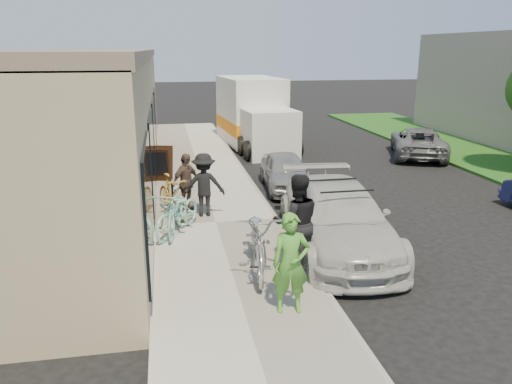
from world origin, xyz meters
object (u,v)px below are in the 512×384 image
sandwich_board (161,164)px  man_standing (297,222)px  far_car_gray (418,142)px  cruiser_bike_c (172,196)px  sedan_white (337,218)px  moving_truck (254,117)px  sedan_silver (285,171)px  cruiser_bike_a (175,212)px  bike_rack (171,194)px  bystander_b (186,183)px  bystander_a (204,185)px  tandem_bike (258,239)px  cruiser_bike_b (178,212)px  woman_rider (291,263)px

sandwich_board → man_standing: (2.54, -7.32, 0.39)m
far_car_gray → cruiser_bike_c: cruiser_bike_c is taller
far_car_gray → man_standing: bearing=73.9°
sedan_white → man_standing: bearing=-131.0°
moving_truck → man_standing: bearing=-101.9°
sedan_silver → cruiser_bike_a: bearing=-128.9°
bike_rack → bystander_b: 0.48m
moving_truck → cruiser_bike_a: size_ratio=3.58×
bystander_a → bystander_b: bearing=-41.3°
man_standing → bystander_b: 4.40m
bystander_b → tandem_bike: bearing=-114.1°
bike_rack → bystander_b: bystander_b is taller
man_standing → cruiser_bike_b: 3.24m
woman_rider → cruiser_bike_b: 4.27m
sedan_white → bystander_b: (-3.13, 2.80, 0.20)m
tandem_bike → cruiser_bike_b: bearing=128.8°
far_car_gray → bike_rack: bearing=52.8°
sedan_silver → cruiser_bike_b: bearing=-128.6°
moving_truck → cruiser_bike_c: moving_truck is taller
woman_rider → bystander_a: bearing=106.8°
cruiser_bike_a → moving_truck: bearing=82.1°
sandwich_board → far_car_gray: (10.32, 2.62, -0.11)m
cruiser_bike_c → bystander_a: 0.87m
bike_rack → moving_truck: size_ratio=0.13×
sedan_silver → cruiser_bike_c: (-3.55, -2.42, 0.10)m
tandem_bike → sedan_silver: bearing=78.2°
tandem_bike → cruiser_bike_b: 2.72m
sedan_white → cruiser_bike_c: 4.31m
sandwich_board → moving_truck: (4.12, 6.04, 0.64)m
bystander_a → cruiser_bike_c: bearing=-7.3°
sedan_white → sedan_silver: (0.05, 4.94, -0.15)m
sedan_silver → bystander_a: size_ratio=2.08×
bystander_a → cruiser_bike_b: bearing=62.1°
far_car_gray → tandem_bike: tandem_bike is taller
bike_rack → woman_rider: woman_rider is taller
cruiser_bike_b → cruiser_bike_c: (-0.10, 1.32, 0.02)m
cruiser_bike_b → bystander_a: bearing=88.8°
tandem_bike → sedan_white: bearing=36.0°
cruiser_bike_b → bystander_b: 1.64m
moving_truck → bystander_a: bearing=-112.4°
tandem_bike → bystander_a: bystander_a is taller
sedan_silver → cruiser_bike_a: 5.14m
sedan_silver → woman_rider: woman_rider is taller
sedan_silver → cruiser_bike_b: size_ratio=1.76×
far_car_gray → cruiser_bike_b: bearing=59.2°
woman_rider → bystander_a: 5.18m
moving_truck → man_standing: 13.45m
bike_rack → moving_truck: bearing=67.7°
woman_rider → cruiser_bike_a: woman_rider is taller
cruiser_bike_c → far_car_gray: bearing=10.7°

